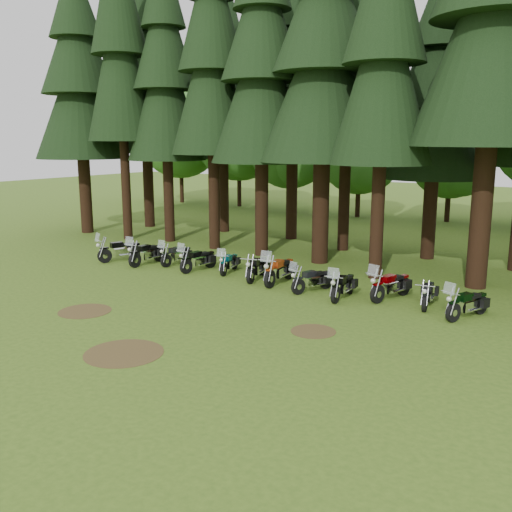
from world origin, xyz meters
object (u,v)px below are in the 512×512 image
(motorcycle_8, at_px, (343,286))
(motorcycle_10, at_px, (428,295))
(motorcycle_5, at_px, (257,268))
(motorcycle_2, at_px, (177,255))
(motorcycle_9, at_px, (391,286))
(motorcycle_0, at_px, (120,251))
(motorcycle_7, at_px, (312,281))
(motorcycle_11, at_px, (467,305))
(motorcycle_3, at_px, (198,260))
(motorcycle_6, at_px, (279,271))
(motorcycle_4, at_px, (229,263))
(motorcycle_1, at_px, (147,254))

(motorcycle_8, xyz_separation_m, motorcycle_10, (2.92, 0.75, -0.04))
(motorcycle_5, height_order, motorcycle_8, motorcycle_8)
(motorcycle_8, bearing_deg, motorcycle_5, 166.47)
(motorcycle_2, height_order, motorcycle_8, motorcycle_8)
(motorcycle_2, bearing_deg, motorcycle_9, 1.65)
(motorcycle_9, xyz_separation_m, motorcycle_10, (1.41, -0.13, -0.07))
(motorcycle_2, distance_m, motorcycle_10, 11.86)
(motorcycle_9, bearing_deg, motorcycle_5, -162.95)
(motorcycle_0, height_order, motorcycle_7, motorcycle_0)
(motorcycle_7, xyz_separation_m, motorcycle_11, (5.80, -0.10, 0.02))
(motorcycle_3, bearing_deg, motorcycle_0, -167.88)
(motorcycle_6, bearing_deg, motorcycle_4, 167.79)
(motorcycle_1, xyz_separation_m, motorcycle_3, (2.83, 0.33, -0.03))
(motorcycle_3, height_order, motorcycle_11, motorcycle_3)
(motorcycle_3, relative_size, motorcycle_6, 0.90)
(motorcycle_1, bearing_deg, motorcycle_6, 2.41)
(motorcycle_10, bearing_deg, motorcycle_6, 171.64)
(motorcycle_1, distance_m, motorcycle_9, 11.66)
(motorcycle_1, bearing_deg, motorcycle_7, -0.78)
(motorcycle_10, distance_m, motorcycle_11, 1.62)
(motorcycle_3, xyz_separation_m, motorcycle_8, (7.30, -0.54, -0.01))
(motorcycle_5, height_order, motorcycle_11, motorcycle_11)
(motorcycle_0, distance_m, motorcycle_11, 16.16)
(motorcycle_1, bearing_deg, motorcycle_2, 30.92)
(motorcycle_6, bearing_deg, motorcycle_11, -8.11)
(motorcycle_9, height_order, motorcycle_11, motorcycle_9)
(motorcycle_2, xyz_separation_m, motorcycle_6, (5.84, -0.34, 0.08))
(motorcycle_5, bearing_deg, motorcycle_8, -23.57)
(motorcycle_5, xyz_separation_m, motorcycle_8, (4.25, -0.67, -0.01))
(motorcycle_1, xyz_separation_m, motorcycle_11, (14.54, -0.09, -0.04))
(motorcycle_4, distance_m, motorcycle_10, 8.86)
(motorcycle_5, distance_m, motorcycle_7, 2.90)
(motorcycle_11, bearing_deg, motorcycle_9, -173.39)
(motorcycle_7, bearing_deg, motorcycle_2, -165.79)
(motorcycle_7, bearing_deg, motorcycle_10, 26.82)
(motorcycle_0, distance_m, motorcycle_5, 7.52)
(motorcycle_9, bearing_deg, motorcycle_10, 9.91)
(motorcycle_5, bearing_deg, motorcycle_11, -18.29)
(motorcycle_5, bearing_deg, motorcycle_9, -12.62)
(motorcycle_5, relative_size, motorcycle_7, 1.08)
(motorcycle_11, bearing_deg, motorcycle_0, -158.62)
(motorcycle_0, bearing_deg, motorcycle_1, 26.01)
(motorcycle_1, height_order, motorcycle_7, motorcycle_1)
(motorcycle_0, relative_size, motorcycle_4, 1.14)
(motorcycle_9, bearing_deg, motorcycle_1, -161.74)
(motorcycle_6, bearing_deg, motorcycle_7, -17.30)
(motorcycle_8, bearing_deg, motorcycle_2, 169.35)
(motorcycle_4, relative_size, motorcycle_11, 0.95)
(motorcycle_1, xyz_separation_m, motorcycle_8, (10.13, -0.21, -0.04))
(motorcycle_3, relative_size, motorcycle_5, 1.02)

